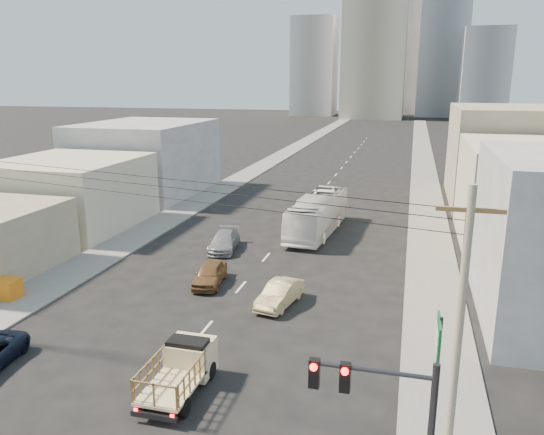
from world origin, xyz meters
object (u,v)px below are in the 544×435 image
at_px(sedan_grey, 224,241).
at_px(green_sign, 438,351).
at_px(crate_stack, 4,288).
at_px(flatbed_pickup, 180,367).
at_px(utility_pole, 457,349).
at_px(sedan_tan, 280,294).
at_px(city_bus, 318,214).
at_px(traffic_signal, 389,426).
at_px(sedan_brown, 210,274).

relative_size(sedan_grey, green_sign, 0.94).
relative_size(green_sign, crate_stack, 2.78).
distance_m(flatbed_pickup, utility_pole, 11.67).
relative_size(sedan_tan, sedan_grey, 0.88).
xyz_separation_m(city_bus, sedan_grey, (-6.12, -6.53, -0.96)).
relative_size(traffic_signal, crate_stack, 3.33).
height_order(green_sign, utility_pole, utility_pole).
distance_m(sedan_tan, crate_stack, 16.39).
height_order(flatbed_pickup, sedan_brown, flatbed_pickup).
height_order(sedan_brown, utility_pole, utility_pole).
distance_m(sedan_brown, traffic_signal, 21.40).
bearing_deg(crate_stack, city_bus, 50.46).
distance_m(sedan_grey, utility_pole, 26.99).
xyz_separation_m(city_bus, utility_pole, (8.97, -28.45, 3.55)).
bearing_deg(sedan_tan, utility_pole, -46.04).
relative_size(traffic_signal, utility_pole, 0.60).
bearing_deg(green_sign, crate_stack, 163.54).
bearing_deg(crate_stack, sedan_grey, 52.54).
distance_m(city_bus, sedan_grey, 9.00).
bearing_deg(sedan_tan, traffic_signal, -55.63).
relative_size(city_bus, utility_pole, 1.17).
height_order(flatbed_pickup, city_bus, city_bus).
xyz_separation_m(sedan_tan, utility_pole, (8.46, -13.00, 4.51)).
height_order(sedan_tan, green_sign, green_sign).
distance_m(green_sign, crate_stack, 25.38).
bearing_deg(traffic_signal, city_bus, 103.17).
bearing_deg(utility_pole, sedan_brown, 132.11).
height_order(flatbed_pickup, sedan_tan, flatbed_pickup).
distance_m(flatbed_pickup, city_bus, 25.03).
xyz_separation_m(city_bus, sedan_tan, (0.51, -15.45, -0.96)).
relative_size(traffic_signal, green_sign, 1.20).
bearing_deg(green_sign, traffic_signal, -105.55).
relative_size(sedan_grey, utility_pole, 0.47).
distance_m(flatbed_pickup, sedan_grey, 19.05).
height_order(flatbed_pickup, utility_pole, utility_pole).
xyz_separation_m(traffic_signal, green_sign, (1.39, 5.01, -0.34)).
relative_size(sedan_grey, crate_stack, 2.61).
bearing_deg(green_sign, utility_pole, -82.33).
relative_size(flatbed_pickup, utility_pole, 0.44).
distance_m(sedan_tan, utility_pole, 16.16).
distance_m(sedan_brown, sedan_tan, 5.47).
xyz_separation_m(sedan_brown, crate_stack, (-10.94, -5.36, -0.01)).
xyz_separation_m(utility_pole, crate_stack, (-24.50, 9.64, -4.50)).
bearing_deg(city_bus, crate_stack, -125.06).
relative_size(flatbed_pickup, traffic_signal, 0.73).
xyz_separation_m(sedan_brown, green_sign, (13.22, -12.50, 3.04)).
distance_m(sedan_grey, traffic_signal, 28.05).
height_order(green_sign, crate_stack, green_sign).
height_order(city_bus, green_sign, green_sign).
distance_m(flatbed_pickup, crate_stack, 15.43).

